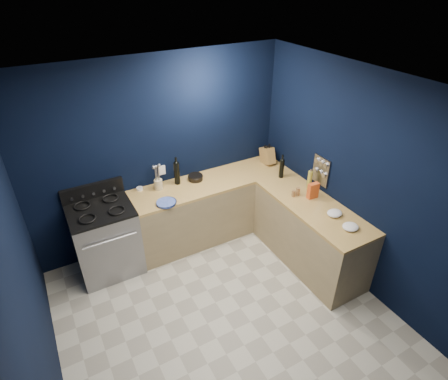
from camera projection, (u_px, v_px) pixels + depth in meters
floor at (224, 316)px, 4.20m from camera, size 3.50×3.50×0.02m
ceiling at (225, 92)px, 2.81m from camera, size 3.50×3.50×0.02m
wall_back at (160, 155)px, 4.81m from camera, size 3.50×0.02×2.60m
wall_right at (356, 181)px, 4.23m from camera, size 0.02×3.50×2.60m
wall_left at (24, 295)px, 2.78m from camera, size 0.02×3.50×2.60m
cab_back at (212, 208)px, 5.28m from camera, size 2.30×0.63×0.86m
top_back at (212, 182)px, 5.04m from camera, size 2.30×0.63×0.04m
cab_right at (309, 235)px, 4.77m from camera, size 0.63×1.67×0.86m
top_right at (314, 206)px, 4.53m from camera, size 0.63×1.67×0.04m
gas_range at (106, 241)px, 4.62m from camera, size 0.76×0.66×0.92m
oven_door at (113, 256)px, 4.39m from camera, size 0.59×0.02×0.42m
cooktop at (100, 210)px, 4.37m from camera, size 0.76×0.66×0.03m
backguard at (93, 191)px, 4.54m from camera, size 0.76×0.06×0.20m
spice_panel at (321, 171)px, 4.69m from camera, size 0.02×0.28×0.38m
wall_outlet at (162, 170)px, 4.91m from camera, size 0.09×0.02×0.13m
plate_stack at (166, 203)px, 4.54m from camera, size 0.28×0.28×0.03m
ramekin at (140, 189)px, 4.82m from camera, size 0.10×0.10×0.03m
utensil_crock at (158, 184)px, 4.81m from camera, size 0.11×0.11×0.14m
wine_bottle_back at (177, 173)px, 4.88m from camera, size 0.10×0.10×0.32m
lemon_basket at (196, 178)px, 5.03m from camera, size 0.22×0.22×0.08m
knife_block at (267, 156)px, 5.41m from camera, size 0.14×0.29×0.30m
wine_bottle_right at (282, 169)px, 5.04m from camera, size 0.08×0.08×0.27m
oil_bottle at (310, 180)px, 4.79m from camera, size 0.07×0.07×0.26m
spice_jar_near at (298, 191)px, 4.69m from camera, size 0.05×0.05×0.11m
spice_jar_far at (293, 193)px, 4.67m from camera, size 0.05×0.05×0.09m
crouton_bag at (313, 191)px, 4.61m from camera, size 0.15×0.08×0.21m
towel_front at (335, 213)px, 4.32m from camera, size 0.23×0.22×0.07m
towel_end at (350, 227)px, 4.10m from camera, size 0.24×0.23×0.06m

